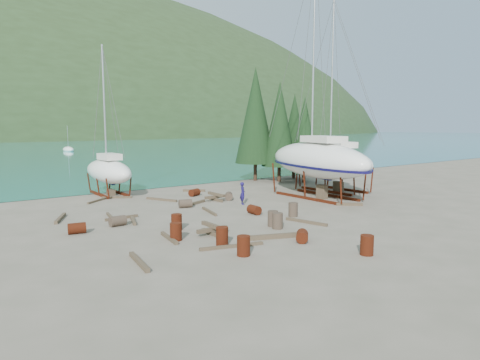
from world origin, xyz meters
TOP-DOWN VIEW (x-y plane):
  - ground at (0.00, 0.00)m, footprint 600.00×600.00m
  - far_house_right at (30.00, 190.00)m, footprint 6.60×5.60m
  - cypress_near_right at (12.50, 12.00)m, footprint 3.60×3.60m
  - cypress_mid_right at (14.00, 10.00)m, footprint 3.06×3.06m
  - cypress_back_left at (11.00, 14.00)m, footprint 4.14×4.14m
  - cypress_far_right at (15.50, 13.00)m, footprint 3.24×3.24m
  - moored_boat_mid at (10.00, 80.00)m, footprint 2.00×5.00m
  - large_sailboat_near at (8.24, 2.85)m, footprint 5.90×12.34m
  - large_sailboat_far at (11.99, 4.33)m, footprint 5.92×10.61m
  - small_sailboat_shore at (-4.37, 13.98)m, footprint 2.54×7.58m
  - worker at (1.81, 3.99)m, footprint 0.60×0.70m
  - drum_0 at (-5.41, -3.97)m, footprint 0.58×0.58m
  - drum_2 at (-10.25, 2.38)m, footprint 0.97×0.74m
  - drum_3 at (-1.19, -9.00)m, footprint 0.58×0.58m
  - drum_4 at (0.91, 9.24)m, footprint 1.03×0.86m
  - drum_5 at (1.79, -1.25)m, footprint 0.58×0.58m
  - drum_6 at (0.29, 0.74)m, footprint 0.63×0.91m
  - drum_8 at (-6.74, -1.89)m, footprint 0.58×0.58m
  - drum_9 at (-2.12, 5.34)m, footprint 1.01×0.82m
  - drum_11 at (2.12, 6.14)m, footprint 0.98×1.05m
  - drum_12 at (-1.95, -5.80)m, footprint 1.04×1.03m
  - drum_13 at (-5.58, -5.87)m, footprint 0.58×0.58m
  - drum_14 at (-5.70, -0.04)m, footprint 0.58×0.58m
  - drum_15 at (-7.90, 2.80)m, footprint 0.92×0.63m
  - drum_16 at (-0.92, -2.46)m, footprint 0.58×0.58m
  - drum_17 at (-1.10, -3.05)m, footprint 0.58×0.58m
  - timber_0 at (-6.19, 11.39)m, footprint 2.01×1.65m
  - timber_1 at (7.57, -0.96)m, footprint 1.45×1.39m
  - timber_2 at (-10.07, 6.45)m, footprint 1.26×2.43m
  - timber_3 at (-5.27, -4.58)m, footprint 3.03×0.98m
  - timber_4 at (-6.80, 3.24)m, footprint 0.76×1.93m
  - timber_5 at (1.14, -3.03)m, footprint 0.79×2.70m
  - timber_6 at (2.09, 11.29)m, footprint 1.60×1.36m
  - timber_7 at (-0.30, -2.10)m, footprint 1.64×1.20m
  - timber_8 at (-0.75, 6.09)m, footprint 1.80×0.96m
  - timber_9 at (-4.51, 11.94)m, footprint 2.05×1.33m
  - timber_10 at (-2.17, 8.91)m, footprint 1.36×2.60m
  - timber_11 at (-1.70, 2.95)m, footprint 0.78×2.58m
  - timber_12 at (-6.93, -1.55)m, footprint 0.52×2.26m
  - timber_14 at (-9.67, -4.21)m, footprint 0.55×2.54m
  - timber_15 at (-7.49, 5.03)m, footprint 0.60×2.53m
  - timber_16 at (-2.69, -4.49)m, footprint 2.50×1.14m
  - timber_17 at (-7.04, 4.43)m, footprint 2.06×0.25m
  - timber_pile_fore at (-4.74, -2.09)m, footprint 1.80×1.80m
  - timber_pile_aft at (1.06, 6.42)m, footprint 1.80×1.80m

SIDE VIEW (x-z plane):
  - ground at x=0.00m, z-range 0.00..0.00m
  - timber_0 at x=-6.19m, z-range 0.00..0.14m
  - timber_15 at x=-7.49m, z-range 0.00..0.15m
  - timber_3 at x=-5.27m, z-range 0.00..0.15m
  - timber_9 at x=-4.51m, z-range 0.00..0.15m
  - timber_11 at x=-1.70m, z-range 0.00..0.15m
  - timber_5 at x=1.14m, z-range 0.00..0.16m
  - timber_17 at x=-7.04m, z-range 0.00..0.16m
  - timber_10 at x=-2.17m, z-range 0.00..0.16m
  - timber_12 at x=-6.93m, z-range 0.00..0.17m
  - timber_4 at x=-6.80m, z-range 0.00..0.17m
  - timber_7 at x=-0.30m, z-range 0.00..0.17m
  - timber_14 at x=-9.67m, z-range 0.00..0.18m
  - timber_2 at x=-10.07m, z-range 0.00..0.19m
  - timber_8 at x=-0.75m, z-range 0.00..0.19m
  - timber_6 at x=2.09m, z-range 0.00..0.19m
  - timber_1 at x=7.57m, z-range 0.00..0.19m
  - timber_16 at x=-2.69m, z-range 0.00..0.23m
  - drum_2 at x=-10.25m, z-range 0.00..0.58m
  - drum_4 at x=0.91m, z-range 0.00..0.58m
  - drum_6 at x=0.29m, z-range 0.00..0.58m
  - drum_9 at x=-2.12m, z-range 0.00..0.58m
  - drum_11 at x=2.12m, z-range 0.00..0.58m
  - drum_12 at x=-1.95m, z-range 0.00..0.58m
  - drum_15 at x=-7.90m, z-range 0.00..0.58m
  - timber_pile_fore at x=-4.74m, z-range 0.00..0.60m
  - timber_pile_aft at x=1.06m, z-range 0.00..0.60m
  - moored_boat_mid at x=10.00m, z-range -2.64..3.41m
  - drum_0 at x=-5.41m, z-range 0.00..0.88m
  - drum_3 at x=-1.19m, z-range 0.00..0.88m
  - drum_5 at x=1.79m, z-range 0.00..0.88m
  - drum_8 at x=-6.74m, z-range 0.00..0.88m
  - drum_13 at x=-5.58m, z-range 0.00..0.88m
  - drum_14 at x=-5.70m, z-range 0.00..0.88m
  - drum_16 at x=-0.92m, z-range 0.00..0.88m
  - drum_17 at x=-1.10m, z-range 0.00..0.88m
  - worker at x=1.81m, z-range 0.00..1.62m
  - small_sailboat_shore at x=-4.37m, z-range -4.04..8.00m
  - large_sailboat_far at x=11.99m, z-range -5.43..10.70m
  - far_house_right at x=30.00m, z-range 0.12..5.72m
  - large_sailboat_near at x=8.24m, z-range -6.34..12.37m
  - cypress_mid_right at x=14.00m, z-range 0.67..9.17m
  - cypress_far_right at x=15.50m, z-range 0.71..9.71m
  - cypress_near_right at x=12.50m, z-range 0.79..10.79m
  - cypress_back_left at x=11.00m, z-range 0.91..12.41m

